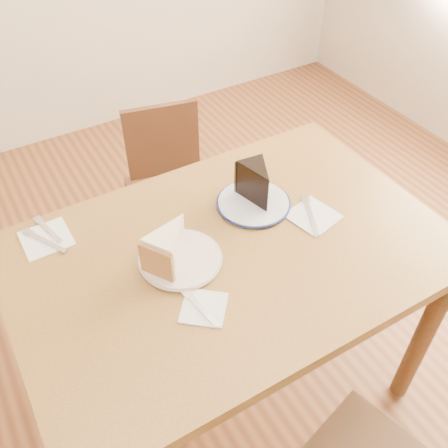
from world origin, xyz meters
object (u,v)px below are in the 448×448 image
(plate_cream, at_px, (181,259))
(chocolate_cake, at_px, (258,186))
(chair_far, at_px, (172,188))
(carrot_cake, at_px, (171,245))
(table, at_px, (231,271))
(plate_navy, at_px, (253,203))

(plate_cream, height_order, chocolate_cake, chocolate_cake)
(chair_far, bearing_deg, carrot_cake, 78.19)
(chocolate_cake, bearing_deg, table, 41.82)
(chair_far, xyz_separation_m, carrot_cake, (-0.30, -0.67, 0.40))
(plate_navy, relative_size, carrot_cake, 1.62)
(carrot_cake, bearing_deg, table, 43.69)
(chocolate_cake, bearing_deg, carrot_cake, 19.62)
(chair_far, xyz_separation_m, plate_navy, (0.02, -0.58, 0.34))
(carrot_cake, distance_m, chocolate_cake, 0.34)
(plate_cream, distance_m, plate_navy, 0.31)
(chair_far, xyz_separation_m, chocolate_cake, (0.03, -0.58, 0.40))
(plate_navy, bearing_deg, chair_far, 91.54)
(chair_far, height_order, carrot_cake, carrot_cake)
(table, bearing_deg, carrot_cake, 165.81)
(table, xyz_separation_m, plate_navy, (0.15, 0.12, 0.10))
(table, relative_size, carrot_cake, 9.06)
(plate_navy, bearing_deg, plate_cream, -162.46)
(chair_far, distance_m, chocolate_cake, 0.71)
(chair_far, distance_m, carrot_cake, 0.83)
(chair_far, bearing_deg, chocolate_cake, 105.09)
(plate_cream, xyz_separation_m, plate_navy, (0.29, 0.09, 0.00))
(chair_far, distance_m, plate_cream, 0.81)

